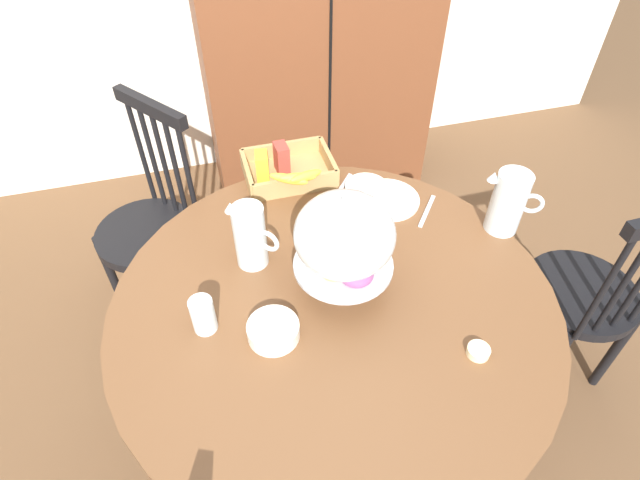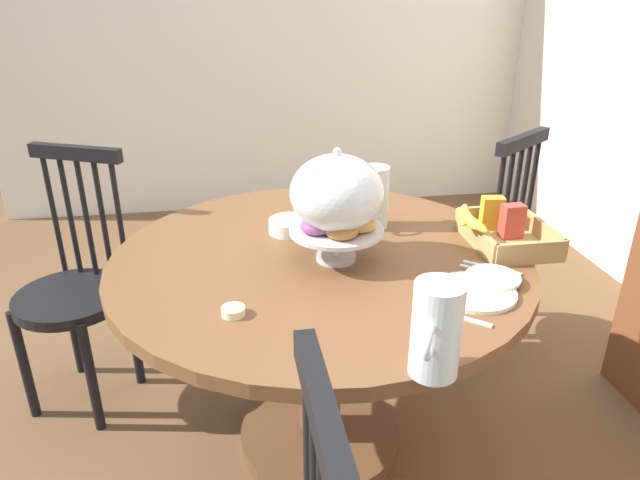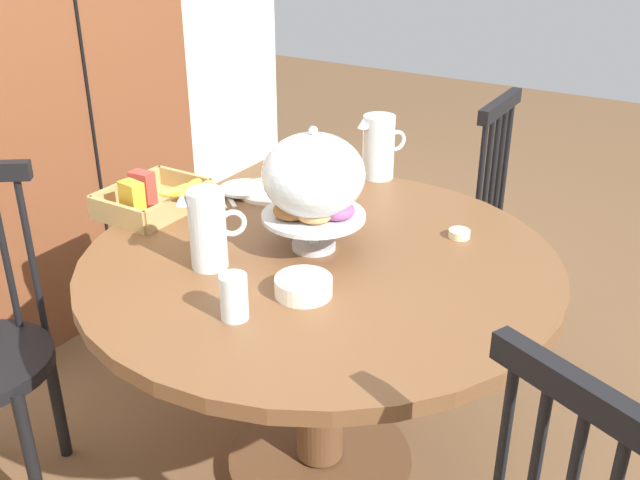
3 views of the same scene
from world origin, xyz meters
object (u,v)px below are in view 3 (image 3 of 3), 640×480
(dining_table, at_px, (320,320))
(windsor_chair_by_cabinet, at_px, (452,229))
(orange_juice_pitcher, at_px, (379,150))
(milk_pitcher, at_px, (208,233))
(wooden_armoire, at_px, (35,72))
(cereal_basket, at_px, (154,198))
(pastry_stand_with_dome, at_px, (313,181))
(china_plate_small, at_px, (243,188))
(cereal_bowl, at_px, (303,286))
(drinking_glass, at_px, (235,297))
(china_plate_large, at_px, (271,191))
(butter_dish, at_px, (459,234))

(dining_table, distance_m, windsor_chair_by_cabinet, 0.94)
(orange_juice_pitcher, distance_m, milk_pitcher, 0.81)
(wooden_armoire, height_order, windsor_chair_by_cabinet, wooden_armoire)
(dining_table, distance_m, cereal_basket, 0.63)
(wooden_armoire, xyz_separation_m, milk_pitcher, (-0.54, -1.29, -0.15))
(pastry_stand_with_dome, relative_size, china_plate_small, 2.29)
(wooden_armoire, distance_m, cereal_bowl, 1.68)
(pastry_stand_with_dome, bearing_deg, china_plate_small, 61.86)
(wooden_armoire, bearing_deg, milk_pitcher, -112.81)
(cereal_bowl, bearing_deg, wooden_armoire, 71.08)
(wooden_armoire, bearing_deg, pastry_stand_with_dome, -102.05)
(china_plate_small, bearing_deg, drinking_glass, -144.28)
(cereal_bowl, bearing_deg, drinking_glass, 156.89)
(wooden_armoire, distance_m, china_plate_small, 1.09)
(dining_table, relative_size, china_plate_large, 5.81)
(cereal_basket, distance_m, drinking_glass, 0.68)
(windsor_chair_by_cabinet, bearing_deg, china_plate_large, 148.96)
(cereal_basket, bearing_deg, cereal_bowl, -105.91)
(windsor_chair_by_cabinet, bearing_deg, dining_table, 179.27)
(dining_table, height_order, milk_pitcher, milk_pitcher)
(dining_table, distance_m, milk_pitcher, 0.41)
(china_plate_small, distance_m, butter_dish, 0.72)
(dining_table, distance_m, cereal_bowl, 0.30)
(wooden_armoire, relative_size, drinking_glass, 17.82)
(butter_dish, bearing_deg, china_plate_small, 94.53)
(wooden_armoire, relative_size, cereal_basket, 6.20)
(dining_table, relative_size, cereal_basket, 4.04)
(milk_pitcher, xyz_separation_m, china_plate_small, (0.44, 0.23, -0.08))
(orange_juice_pitcher, relative_size, china_plate_large, 0.97)
(china_plate_small, bearing_deg, cereal_basket, 151.35)
(cereal_bowl, distance_m, drinking_glass, 0.19)
(pastry_stand_with_dome, distance_m, china_plate_large, 0.46)
(wooden_armoire, bearing_deg, windsor_chair_by_cabinet, -68.76)
(windsor_chair_by_cabinet, height_order, cereal_bowl, windsor_chair_by_cabinet)
(dining_table, height_order, windsor_chair_by_cabinet, windsor_chair_by_cabinet)
(china_plate_large, distance_m, china_plate_small, 0.09)
(drinking_glass, bearing_deg, milk_pitcher, 51.50)
(dining_table, bearing_deg, cereal_bowl, -159.67)
(wooden_armoire, height_order, cereal_bowl, wooden_armoire)
(pastry_stand_with_dome, height_order, drinking_glass, pastry_stand_with_dome)
(windsor_chair_by_cabinet, height_order, china_plate_large, windsor_chair_by_cabinet)
(windsor_chair_by_cabinet, relative_size, drinking_glass, 8.86)
(pastry_stand_with_dome, bearing_deg, wooden_armoire, 77.95)
(cereal_bowl, bearing_deg, china_plate_small, 49.32)
(windsor_chair_by_cabinet, distance_m, pastry_stand_with_dome, 1.02)
(pastry_stand_with_dome, xyz_separation_m, milk_pitcher, (-0.23, 0.17, -0.10))
(windsor_chair_by_cabinet, relative_size, orange_juice_pitcher, 4.58)
(china_plate_large, height_order, china_plate_small, china_plate_small)
(windsor_chair_by_cabinet, xyz_separation_m, cereal_basket, (-0.94, 0.60, 0.33))
(windsor_chair_by_cabinet, bearing_deg, drinking_glass, 179.36)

